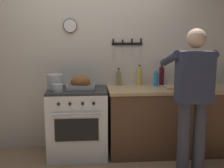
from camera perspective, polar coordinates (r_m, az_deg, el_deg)
wall_back at (r=3.94m, az=-3.92°, el=5.72°), size 6.00×0.13×2.60m
counter_block at (r=3.95m, az=14.15°, el=-7.09°), size 2.03×0.65×0.90m
stove at (r=3.74m, az=-7.07°, el=-7.81°), size 0.76×0.67×0.90m
person_cook at (r=3.19m, az=16.33°, el=-1.89°), size 0.51×0.63×1.66m
roasting_pan at (r=3.60m, az=-6.50°, el=0.22°), size 0.35×0.26×0.18m
stock_pot at (r=3.65m, az=-11.65°, el=0.45°), size 0.21×0.21×0.20m
saucepan at (r=3.48m, az=-11.16°, el=-0.81°), size 0.13×0.13×0.10m
cutting_board at (r=3.80m, az=13.48°, el=-0.62°), size 0.36×0.24×0.02m
bottle_dish_soap at (r=3.84m, az=9.00°, el=0.99°), size 0.07×0.07×0.24m
bottle_hot_sauce at (r=4.00m, az=14.80°, el=0.71°), size 0.04×0.04×0.17m
bottle_olive_oil at (r=4.04m, az=13.52°, el=1.39°), size 0.07×0.07×0.26m
bottle_wine_red at (r=3.98m, az=10.16°, el=1.75°), size 0.07×0.07×0.31m
bottle_cooking_oil at (r=3.89m, az=5.66°, el=1.49°), size 0.07×0.07×0.29m
bottle_vinegar at (r=3.86m, az=1.37°, el=1.20°), size 0.06×0.06×0.25m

